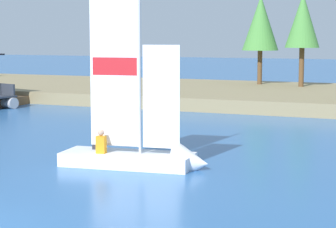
{
  "coord_description": "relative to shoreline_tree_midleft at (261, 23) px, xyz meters",
  "views": [
    {
      "loc": [
        8.93,
        -9.51,
        3.91
      ],
      "look_at": [
        0.13,
        10.83,
        1.2
      ],
      "focal_mm": 68.69,
      "sensor_mm": 36.0,
      "label": 1
    }
  ],
  "objects": [
    {
      "name": "shore_bank",
      "position": [
        2.42,
        -4.02,
        -4.36
      ],
      "size": [
        80.0,
        13.88,
        0.7
      ],
      "primitive_type": "cube",
      "color": "#897A56",
      "rests_on": "ground"
    },
    {
      "name": "shoreline_tree_midleft",
      "position": [
        0.0,
        0.0,
        0.0
      ],
      "size": [
        2.4,
        2.4,
        5.84
      ],
      "color": "brown",
      "rests_on": "shore_bank"
    },
    {
      "name": "sailboat",
      "position": [
        3.4,
        -24.53,
        -4.29
      ],
      "size": [
        4.6,
        1.89,
        6.2
      ],
      "rotation": [
        0.0,
        0.0,
        0.12
      ],
      "color": "white",
      "rests_on": "ground"
    },
    {
      "name": "shoreline_tree_centre",
      "position": [
        2.97,
        -0.97,
        0.11
      ],
      "size": [
        2.15,
        2.15,
        5.86
      ],
      "color": "brown",
      "rests_on": "shore_bank"
    }
  ]
}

